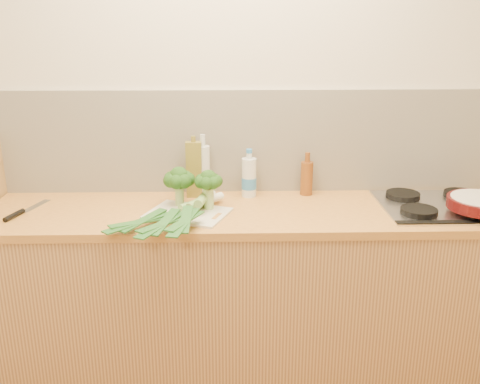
# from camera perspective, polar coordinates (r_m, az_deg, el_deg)

# --- Properties ---
(room_shell) EXTENTS (3.50, 3.50, 3.50)m
(room_shell) POSITION_cam_1_polar(r_m,az_deg,el_deg) (2.81, -0.84, 5.37)
(room_shell) COLOR beige
(room_shell) RESTS_ON ground
(counter) EXTENTS (3.20, 0.62, 0.90)m
(counter) POSITION_cam_1_polar(r_m,az_deg,el_deg) (2.79, -0.70, -10.55)
(counter) COLOR tan
(counter) RESTS_ON ground
(gas_hob) EXTENTS (0.58, 0.50, 0.04)m
(gas_hob) POSITION_cam_1_polar(r_m,az_deg,el_deg) (2.80, 20.64, -1.30)
(gas_hob) COLOR silver
(gas_hob) RESTS_ON counter
(chopping_board) EXTENTS (0.44, 0.38, 0.01)m
(chopping_board) POSITION_cam_1_polar(r_m,az_deg,el_deg) (2.54, -5.59, -2.29)
(chopping_board) COLOR beige
(chopping_board) RESTS_ON counter
(broccoli_left) EXTENTS (0.15, 0.15, 0.19)m
(broccoli_left) POSITION_cam_1_polar(r_m,az_deg,el_deg) (2.60, -6.53, 1.33)
(broccoli_left) COLOR #9DC070
(broccoli_left) RESTS_ON chopping_board
(broccoli_right) EXTENTS (0.13, 0.14, 0.19)m
(broccoli_right) POSITION_cam_1_polar(r_m,az_deg,el_deg) (2.54, -3.40, 1.05)
(broccoli_right) COLOR #9DC070
(broccoli_right) RESTS_ON chopping_board
(leek_front) EXTENTS (0.51, 0.52, 0.04)m
(leek_front) POSITION_cam_1_polar(r_m,az_deg,el_deg) (2.52, -6.33, -1.78)
(leek_front) COLOR white
(leek_front) RESTS_ON chopping_board
(leek_mid) EXTENTS (0.32, 0.60, 0.04)m
(leek_mid) POSITION_cam_1_polar(r_m,az_deg,el_deg) (2.47, -5.65, -1.79)
(leek_mid) COLOR white
(leek_mid) RESTS_ON chopping_board
(leek_back) EXTENTS (0.19, 0.62, 0.04)m
(leek_back) POSITION_cam_1_polar(r_m,az_deg,el_deg) (2.44, -4.66, -1.51)
(leek_back) COLOR white
(leek_back) RESTS_ON chopping_board
(chefs_knife) EXTENTS (0.13, 0.32, 0.02)m
(chefs_knife) POSITION_cam_1_polar(r_m,az_deg,el_deg) (2.73, -22.44, -2.07)
(chefs_knife) COLOR silver
(chefs_knife) RESTS_ON counter
(oil_tin) EXTENTS (0.08, 0.05, 0.32)m
(oil_tin) POSITION_cam_1_polar(r_m,az_deg,el_deg) (2.76, -4.92, 2.45)
(oil_tin) COLOR olive
(oil_tin) RESTS_ON counter
(glass_bottle) EXTENTS (0.07, 0.07, 0.32)m
(glass_bottle) POSITION_cam_1_polar(r_m,az_deg,el_deg) (2.78, -3.94, 2.38)
(glass_bottle) COLOR silver
(glass_bottle) RESTS_ON counter
(amber_bottle) EXTENTS (0.06, 0.06, 0.23)m
(amber_bottle) POSITION_cam_1_polar(r_m,az_deg,el_deg) (2.82, 7.13, 1.56)
(amber_bottle) COLOR brown
(amber_bottle) RESTS_ON counter
(water_bottle) EXTENTS (0.08, 0.08, 0.23)m
(water_bottle) POSITION_cam_1_polar(r_m,az_deg,el_deg) (2.77, 0.97, 1.46)
(water_bottle) COLOR silver
(water_bottle) RESTS_ON counter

